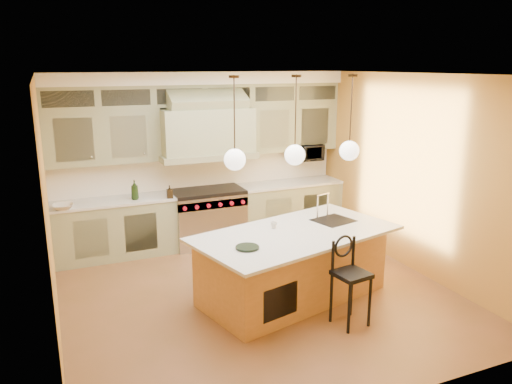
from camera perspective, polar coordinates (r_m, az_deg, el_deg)
name	(u,v)px	position (r m, az deg, el deg)	size (l,w,h in m)	color
floor	(257,294)	(6.90, 0.16, -11.53)	(5.00, 5.00, 0.00)	brown
ceiling	(258,74)	(6.21, 0.18, 13.32)	(5.00, 5.00, 0.00)	white
wall_back	(201,158)	(8.70, -6.35, 3.94)	(5.00, 5.00, 0.00)	#B78132
wall_front	(375,257)	(4.32, 13.46, -7.26)	(5.00, 5.00, 0.00)	#B78132
wall_left	(48,212)	(5.91, -22.71, -2.12)	(5.00, 5.00, 0.00)	#B78132
wall_right	(413,174)	(7.71, 17.51, 2.00)	(5.00, 5.00, 0.00)	#B78132
back_cabinetry	(205,161)	(8.45, -5.82, 3.50)	(5.00, 0.77, 2.90)	#979A72
range	(208,216)	(8.60, -5.49, -2.79)	(1.20, 0.74, 0.96)	silver
kitchen_island	(293,263)	(6.66, 4.27, -8.13)	(2.89, 1.99, 1.35)	#A3733A
counter_stool	(350,276)	(6.04, 10.67, -9.40)	(0.42, 0.42, 1.07)	black
microwave	(307,152)	(9.22, 5.82, 4.54)	(0.54, 0.37, 0.30)	black
oil_bottle_a	(135,190)	(8.08, -13.70, 0.23)	(0.12, 0.12, 0.31)	black
oil_bottle_b	(170,192)	(8.07, -9.84, 0.02)	(0.09, 0.09, 0.21)	black
fruit_bowl	(63,207)	(7.90, -21.18, -1.57)	(0.30, 0.30, 0.07)	silver
cup	(274,225)	(6.58, 2.04, -3.80)	(0.09, 0.09, 0.08)	silver
pendant_left	(235,157)	(5.92, -2.44, 4.00)	(0.26, 0.26, 1.11)	#2D2319
pendant_center	(295,153)	(6.24, 4.47, 4.51)	(0.26, 0.26, 1.11)	#2D2319
pendant_right	(349,148)	(6.65, 10.62, 4.91)	(0.26, 0.26, 1.11)	#2D2319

